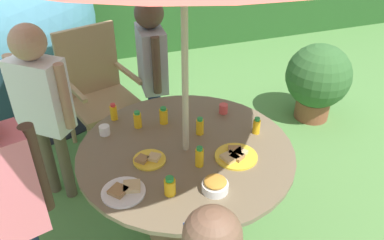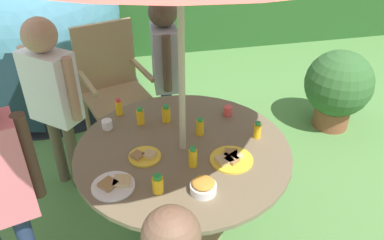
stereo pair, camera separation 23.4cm
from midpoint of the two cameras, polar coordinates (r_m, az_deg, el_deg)
ground_plane at (r=2.76m, az=1.37°, el=-15.69°), size 10.00×10.00×0.02m
garden_table at (r=2.39m, az=1.54°, el=-7.46°), size 1.27×1.27×0.68m
wooden_chair at (r=3.34m, az=-9.68°, el=5.67°), size 0.63×0.61×1.02m
dome_tent at (r=4.18m, az=-20.30°, el=14.02°), size 2.23×2.23×1.68m
potted_plant at (r=3.76m, az=22.32°, el=4.53°), size 0.60×0.60×0.75m
child_in_grey_shirt at (r=3.06m, az=-1.82°, el=9.15°), size 0.22×0.44×1.29m
child_in_white_shirt at (r=2.71m, az=-17.68°, el=4.56°), size 0.38×0.36×1.31m
snack_bowl at (r=1.99m, az=5.10°, el=-9.81°), size 0.14×0.14×0.08m
plate_far_left at (r=2.21m, az=-3.99°, el=-5.38°), size 0.18×0.18×0.03m
plate_center_front at (r=2.21m, az=8.77°, el=-5.74°), size 0.24×0.24×0.03m
plate_near_left at (r=2.05m, az=-8.14°, el=-9.52°), size 0.23×0.23×0.03m
juice_bottle_near_right at (r=2.13m, az=3.30°, el=-5.59°), size 0.05×0.05×0.12m
juice_bottle_far_right at (r=2.37m, az=4.00°, el=-1.11°), size 0.05×0.05×0.11m
juice_bottle_center_back at (r=2.49m, az=-1.11°, el=0.80°), size 0.05×0.05×0.12m
juice_bottle_mid_left at (r=2.48m, az=-4.93°, el=0.45°), size 0.05×0.05×0.11m
juice_bottle_mid_right at (r=1.98m, az=-1.62°, el=-9.50°), size 0.06×0.06×0.11m
juice_bottle_front_edge at (r=2.40m, az=12.34°, el=-1.59°), size 0.05×0.05×0.11m
juice_bottle_back_edge at (r=2.59m, az=-8.16°, el=1.77°), size 0.05×0.05×0.12m
cup_near at (r=2.47m, az=-9.72°, el=-0.72°), size 0.07×0.07×0.06m
cup_far at (r=2.59m, az=7.88°, el=1.27°), size 0.06×0.06×0.06m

